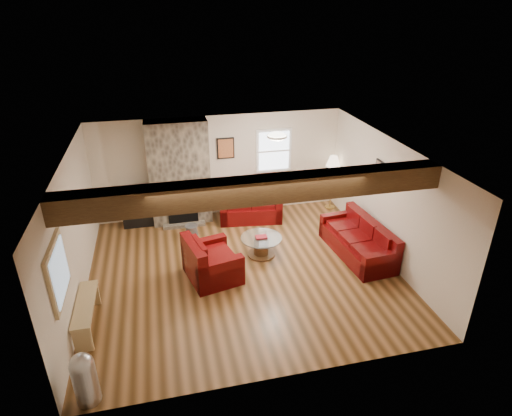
{
  "coord_description": "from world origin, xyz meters",
  "views": [
    {
      "loc": [
        -1.39,
        -7.02,
        4.9
      ],
      "look_at": [
        0.36,
        0.4,
        1.18
      ],
      "focal_mm": 30.0,
      "sensor_mm": 36.0,
      "label": 1
    }
  ],
  "objects_px": {
    "sofa_three": "(358,239)",
    "loveseat": "(250,204)",
    "armchair_red": "(212,258)",
    "floor_lamp": "(333,164)",
    "tv_cabinet": "(144,215)",
    "television": "(141,196)",
    "coffee_table": "(261,246)"
  },
  "relations": [
    {
      "from": "television",
      "to": "loveseat",
      "type": "bearing_deg",
      "value": -6.68
    },
    {
      "from": "armchair_red",
      "to": "tv_cabinet",
      "type": "distance_m",
      "value": 2.89
    },
    {
      "from": "tv_cabinet",
      "to": "floor_lamp",
      "type": "distance_m",
      "value": 4.83
    },
    {
      "from": "sofa_three",
      "to": "armchair_red",
      "type": "xyz_separation_m",
      "value": [
        -3.1,
        -0.12,
        0.05
      ]
    },
    {
      "from": "tv_cabinet",
      "to": "television",
      "type": "distance_m",
      "value": 0.49
    },
    {
      "from": "loveseat",
      "to": "television",
      "type": "relative_size",
      "value": 1.7
    },
    {
      "from": "loveseat",
      "to": "floor_lamp",
      "type": "distance_m",
      "value": 2.32
    },
    {
      "from": "sofa_three",
      "to": "loveseat",
      "type": "height_order",
      "value": "loveseat"
    },
    {
      "from": "sofa_three",
      "to": "loveseat",
      "type": "relative_size",
      "value": 1.31
    },
    {
      "from": "tv_cabinet",
      "to": "television",
      "type": "xyz_separation_m",
      "value": [
        0.0,
        0.0,
        0.49
      ]
    },
    {
      "from": "coffee_table",
      "to": "television",
      "type": "distance_m",
      "value": 3.2
    },
    {
      "from": "coffee_table",
      "to": "tv_cabinet",
      "type": "height_order",
      "value": "tv_cabinet"
    },
    {
      "from": "sofa_three",
      "to": "television",
      "type": "relative_size",
      "value": 2.24
    },
    {
      "from": "armchair_red",
      "to": "television",
      "type": "bearing_deg",
      "value": 13.79
    },
    {
      "from": "armchair_red",
      "to": "television",
      "type": "xyz_separation_m",
      "value": [
        -1.31,
        2.57,
        0.3
      ]
    },
    {
      "from": "television",
      "to": "sofa_three",
      "type": "bearing_deg",
      "value": -29.07
    },
    {
      "from": "sofa_three",
      "to": "armchair_red",
      "type": "height_order",
      "value": "armchair_red"
    },
    {
      "from": "television",
      "to": "armchair_red",
      "type": "bearing_deg",
      "value": -63.0
    },
    {
      "from": "tv_cabinet",
      "to": "armchair_red",
      "type": "bearing_deg",
      "value": -63.0
    },
    {
      "from": "sofa_three",
      "to": "television",
      "type": "bearing_deg",
      "value": -124.02
    },
    {
      "from": "floor_lamp",
      "to": "tv_cabinet",
      "type": "bearing_deg",
      "value": 177.87
    },
    {
      "from": "loveseat",
      "to": "sofa_three",
      "type": "bearing_deg",
      "value": -41.88
    },
    {
      "from": "sofa_three",
      "to": "television",
      "type": "height_order",
      "value": "television"
    },
    {
      "from": "coffee_table",
      "to": "floor_lamp",
      "type": "height_order",
      "value": "floor_lamp"
    },
    {
      "from": "armchair_red",
      "to": "sofa_three",
      "type": "bearing_deg",
      "value": -100.95
    },
    {
      "from": "tv_cabinet",
      "to": "floor_lamp",
      "type": "relative_size",
      "value": 0.67
    },
    {
      "from": "loveseat",
      "to": "television",
      "type": "distance_m",
      "value": 2.6
    },
    {
      "from": "armchair_red",
      "to": "floor_lamp",
      "type": "height_order",
      "value": "floor_lamp"
    },
    {
      "from": "sofa_three",
      "to": "coffee_table",
      "type": "relative_size",
      "value": 2.26
    },
    {
      "from": "coffee_table",
      "to": "tv_cabinet",
      "type": "relative_size",
      "value": 0.91
    },
    {
      "from": "loveseat",
      "to": "television",
      "type": "height_order",
      "value": "television"
    },
    {
      "from": "loveseat",
      "to": "coffee_table",
      "type": "height_order",
      "value": "loveseat"
    }
  ]
}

